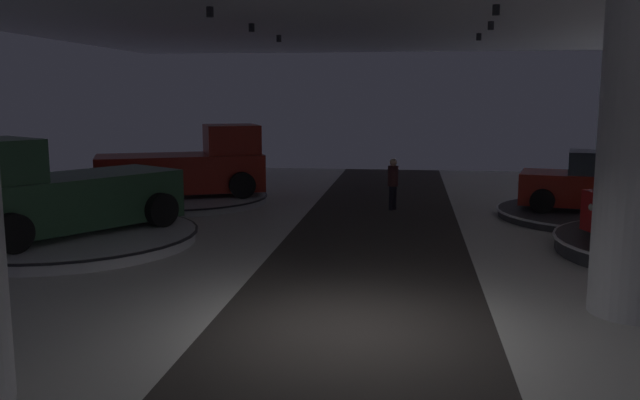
{
  "coord_description": "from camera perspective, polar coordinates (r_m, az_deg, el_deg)",
  "views": [
    {
      "loc": [
        0.84,
        -9.55,
        3.52
      ],
      "look_at": [
        -0.97,
        3.68,
        1.4
      ],
      "focal_mm": 37.19,
      "sensor_mm": 36.0,
      "label": 1
    }
  ],
  "objects": [
    {
      "name": "pickup_truck_mid_left",
      "position": [
        16.64,
        -21.99,
        0.42
      ],
      "size": [
        4.67,
        5.6,
        2.3
      ],
      "color": "#2D5638",
      "rests_on": "display_platform_mid_left"
    },
    {
      "name": "visitor_walking_near",
      "position": [
        20.49,
        6.3,
        1.64
      ],
      "size": [
        0.32,
        0.32,
        1.59
      ],
      "color": "black",
      "rests_on": "ground"
    },
    {
      "name": "display_platform_far_left",
      "position": [
        22.36,
        -11.85,
        0.13
      ],
      "size": [
        5.68,
        5.68,
        0.24
      ],
      "color": "#B7B7BC",
      "rests_on": "ground"
    },
    {
      "name": "display_platform_far_right",
      "position": [
        20.58,
        22.64,
        -1.14
      ],
      "size": [
        5.55,
        5.55,
        0.24
      ],
      "color": "#333338",
      "rests_on": "ground"
    },
    {
      "name": "display_car_far_right",
      "position": [
        20.46,
        22.87,
        1.25
      ],
      "size": [
        4.51,
        3.0,
        1.71
      ],
      "color": "maroon",
      "rests_on": "display_platform_far_right"
    },
    {
      "name": "ground",
      "position": [
        10.22,
        2.63,
        -11.28
      ],
      "size": [
        24.0,
        44.0,
        0.06
      ],
      "color": "silver"
    },
    {
      "name": "display_platform_mid_left",
      "position": [
        16.97,
        -20.82,
        -2.99
      ],
      "size": [
        6.12,
        6.12,
        0.29
      ],
      "color": "silver",
      "rests_on": "ground"
    },
    {
      "name": "pickup_truck_far_left",
      "position": [
        22.25,
        -11.11,
        2.81
      ],
      "size": [
        5.7,
        4.23,
        2.3
      ],
      "color": "maroon",
      "rests_on": "display_platform_far_left"
    }
  ]
}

